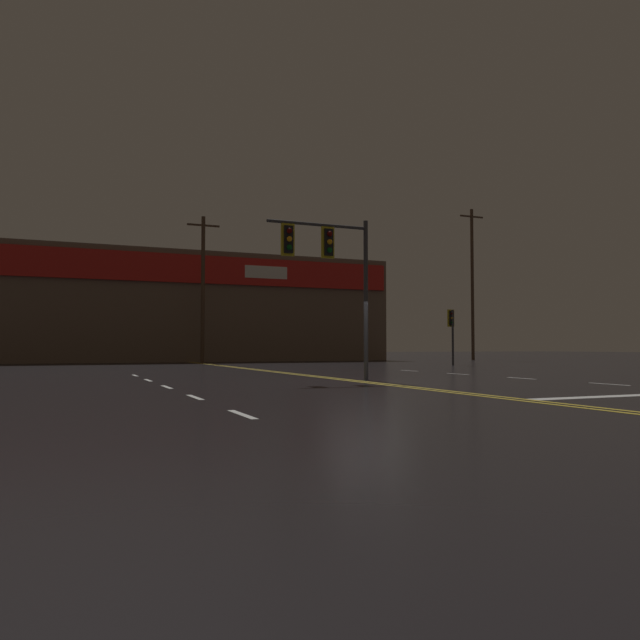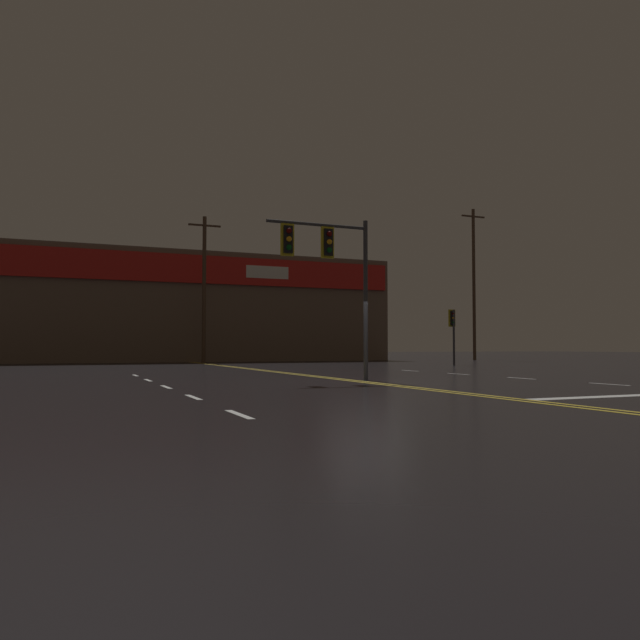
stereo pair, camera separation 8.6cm
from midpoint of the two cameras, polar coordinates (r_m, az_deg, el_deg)
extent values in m
plane|color=black|center=(18.74, 4.30, -5.69)|extent=(200.00, 200.00, 0.00)
cube|color=gold|center=(18.67, 3.89, -5.69)|extent=(0.12, 60.00, 0.01)
cube|color=gold|center=(18.81, 4.71, -5.67)|extent=(0.12, 60.00, 0.01)
cube|color=silver|center=(9.89, -7.16, -8.55)|extent=(0.12, 1.40, 0.01)
cube|color=silver|center=(13.38, -11.33, -6.93)|extent=(0.12, 1.40, 0.01)
cube|color=silver|center=(16.91, -13.75, -5.96)|extent=(0.12, 1.40, 0.01)
cube|color=silver|center=(20.47, -15.33, -5.33)|extent=(0.12, 1.40, 0.01)
cube|color=silver|center=(24.04, -16.44, -4.88)|extent=(0.12, 1.40, 0.01)
cube|color=silver|center=(19.43, 25.02, -5.34)|extent=(0.12, 1.40, 0.01)
cube|color=silver|center=(22.01, 18.05, -5.09)|extent=(0.12, 1.40, 0.01)
cube|color=silver|center=(24.85, 12.60, -4.84)|extent=(0.12, 1.40, 0.01)
cube|color=silver|center=(27.87, 8.31, -4.61)|extent=(0.12, 1.40, 0.01)
cylinder|color=#38383D|center=(19.98, 4.32, 1.83)|extent=(0.14, 0.14, 5.11)
cylinder|color=#38383D|center=(19.60, -0.10, 8.71)|extent=(3.33, 0.10, 0.10)
cube|color=black|center=(19.63, 0.81, 7.09)|extent=(0.28, 0.24, 0.84)
cube|color=gold|center=(19.63, 0.81, 7.09)|extent=(0.42, 0.08, 0.99)
sphere|color=#500705|center=(19.53, 0.99, 7.89)|extent=(0.17, 0.17, 0.17)
sphere|color=orange|center=(19.49, 1.00, 7.16)|extent=(0.17, 0.17, 0.17)
sphere|color=#084513|center=(19.45, 1.00, 6.43)|extent=(0.17, 0.17, 0.17)
cube|color=black|center=(19.15, -2.88, 7.34)|extent=(0.28, 0.24, 0.84)
cube|color=gold|center=(19.15, -2.88, 7.34)|extent=(0.42, 0.08, 0.99)
sphere|color=#500705|center=(19.05, -2.71, 8.16)|extent=(0.17, 0.17, 0.17)
sphere|color=orange|center=(19.00, -2.72, 7.41)|extent=(0.17, 0.17, 0.17)
sphere|color=#084513|center=(18.96, -2.72, 6.66)|extent=(0.17, 0.17, 0.17)
cylinder|color=#38383D|center=(36.39, 12.21, -1.58)|extent=(0.13, 0.13, 3.18)
cube|color=black|center=(36.57, 12.03, 0.17)|extent=(0.28, 0.24, 0.84)
cube|color=gold|center=(36.57, 12.03, 0.17)|extent=(0.42, 0.08, 0.99)
sphere|color=#500705|center=(36.45, 12.17, 0.57)|extent=(0.17, 0.17, 0.17)
sphere|color=orange|center=(36.44, 12.17, 0.18)|extent=(0.17, 0.17, 0.17)
sphere|color=#084513|center=(36.43, 12.17, -0.22)|extent=(0.17, 0.17, 0.17)
cube|color=brown|center=(48.94, -12.68, 0.94)|extent=(30.76, 10.00, 7.83)
cube|color=red|center=(44.18, -11.49, 4.60)|extent=(30.15, 0.20, 1.96)
cube|color=white|center=(45.47, -4.79, 4.36)|extent=(3.20, 0.16, 0.90)
cylinder|color=#4C3828|center=(42.71, -10.49, 2.78)|extent=(0.26, 0.26, 9.87)
cube|color=#4C3828|center=(43.32, -10.45, 8.50)|extent=(2.20, 0.12, 0.12)
cylinder|color=#4C3828|center=(52.09, 13.93, 3.20)|extent=(0.26, 0.26, 12.27)
cube|color=#4C3828|center=(52.92, 13.87, 9.17)|extent=(2.20, 0.12, 0.12)
camera|label=1|loc=(0.04, -89.89, 0.00)|focal=35.00mm
camera|label=2|loc=(0.04, 90.11, 0.00)|focal=35.00mm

